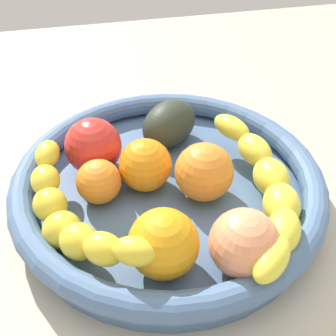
{
  "coord_description": "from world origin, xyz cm",
  "views": [
    {
      "loc": [
        7.95,
        34.18,
        37.89
      ],
      "look_at": [
        0.0,
        0.0,
        8.17
      ],
      "focal_mm": 43.22,
      "sensor_mm": 36.0,
      "label": 1
    }
  ],
  "objects_px": {
    "orange_front": "(204,172)",
    "tomato_red": "(93,146)",
    "banana_draped_left": "(70,216)",
    "avocado_dark": "(169,124)",
    "banana_draped_right": "(267,187)",
    "orange_rear": "(145,165)",
    "orange_mid_left": "(99,182)",
    "orange_mid_right": "(164,244)",
    "peach_blush": "(244,243)",
    "fruit_bowl": "(168,185)"
  },
  "relations": [
    {
      "from": "banana_draped_right",
      "to": "orange_rear",
      "type": "relative_size",
      "value": 4.18
    },
    {
      "from": "avocado_dark",
      "to": "tomato_red",
      "type": "bearing_deg",
      "value": 18.12
    },
    {
      "from": "fruit_bowl",
      "to": "orange_mid_right",
      "type": "height_order",
      "value": "orange_mid_right"
    },
    {
      "from": "orange_front",
      "to": "banana_draped_left",
      "type": "bearing_deg",
      "value": 12.91
    },
    {
      "from": "banana_draped_right",
      "to": "orange_mid_right",
      "type": "xyz_separation_m",
      "value": [
        0.13,
        0.05,
        0.0
      ]
    },
    {
      "from": "orange_front",
      "to": "tomato_red",
      "type": "distance_m",
      "value": 0.14
    },
    {
      "from": "banana_draped_left",
      "to": "orange_front",
      "type": "relative_size",
      "value": 2.97
    },
    {
      "from": "orange_front",
      "to": "orange_mid_left",
      "type": "bearing_deg",
      "value": -9.17
    },
    {
      "from": "orange_mid_left",
      "to": "avocado_dark",
      "type": "xyz_separation_m",
      "value": [
        -0.1,
        -0.09,
        0.0
      ]
    },
    {
      "from": "orange_mid_right",
      "to": "peach_blush",
      "type": "bearing_deg",
      "value": 167.28
    },
    {
      "from": "banana_draped_left",
      "to": "orange_mid_left",
      "type": "relative_size",
      "value": 3.89
    },
    {
      "from": "orange_mid_right",
      "to": "peach_blush",
      "type": "height_order",
      "value": "same"
    },
    {
      "from": "avocado_dark",
      "to": "orange_front",
      "type": "bearing_deg",
      "value": 97.66
    },
    {
      "from": "peach_blush",
      "to": "avocado_dark",
      "type": "relative_size",
      "value": 0.78
    },
    {
      "from": "orange_mid_left",
      "to": "orange_mid_right",
      "type": "distance_m",
      "value": 0.12
    },
    {
      "from": "orange_rear",
      "to": "tomato_red",
      "type": "relative_size",
      "value": 0.9
    },
    {
      "from": "orange_front",
      "to": "orange_mid_left",
      "type": "distance_m",
      "value": 0.12
    },
    {
      "from": "orange_mid_left",
      "to": "orange_mid_right",
      "type": "xyz_separation_m",
      "value": [
        -0.05,
        0.11,
        0.01
      ]
    },
    {
      "from": "peach_blush",
      "to": "orange_front",
      "type": "bearing_deg",
      "value": -86.51
    },
    {
      "from": "orange_mid_right",
      "to": "banana_draped_left",
      "type": "bearing_deg",
      "value": -33.39
    },
    {
      "from": "orange_mid_right",
      "to": "orange_rear",
      "type": "distance_m",
      "value": 0.12
    },
    {
      "from": "orange_front",
      "to": "orange_mid_right",
      "type": "relative_size",
      "value": 0.99
    },
    {
      "from": "orange_front",
      "to": "tomato_red",
      "type": "height_order",
      "value": "tomato_red"
    },
    {
      "from": "orange_mid_right",
      "to": "orange_front",
      "type": "bearing_deg",
      "value": -126.66
    },
    {
      "from": "orange_front",
      "to": "peach_blush",
      "type": "bearing_deg",
      "value": 93.49
    },
    {
      "from": "fruit_bowl",
      "to": "peach_blush",
      "type": "bearing_deg",
      "value": 109.09
    },
    {
      "from": "avocado_dark",
      "to": "tomato_red",
      "type": "height_order",
      "value": "tomato_red"
    },
    {
      "from": "peach_blush",
      "to": "orange_mid_left",
      "type": "bearing_deg",
      "value": -45.38
    },
    {
      "from": "orange_front",
      "to": "orange_rear",
      "type": "xyz_separation_m",
      "value": [
        0.06,
        -0.03,
        -0.0
      ]
    },
    {
      "from": "orange_mid_left",
      "to": "tomato_red",
      "type": "xyz_separation_m",
      "value": [
        0.0,
        -0.06,
        0.01
      ]
    },
    {
      "from": "orange_mid_left",
      "to": "peach_blush",
      "type": "bearing_deg",
      "value": 134.62
    },
    {
      "from": "banana_draped_left",
      "to": "orange_front",
      "type": "xyz_separation_m",
      "value": [
        -0.15,
        -0.03,
        -0.0
      ]
    },
    {
      "from": "orange_front",
      "to": "orange_mid_right",
      "type": "xyz_separation_m",
      "value": [
        0.07,
        0.09,
        0.0
      ]
    },
    {
      "from": "fruit_bowl",
      "to": "banana_draped_right",
      "type": "bearing_deg",
      "value": 150.01
    },
    {
      "from": "fruit_bowl",
      "to": "orange_front",
      "type": "distance_m",
      "value": 0.05
    },
    {
      "from": "banana_draped_left",
      "to": "avocado_dark",
      "type": "distance_m",
      "value": 0.2
    },
    {
      "from": "fruit_bowl",
      "to": "orange_rear",
      "type": "bearing_deg",
      "value": -22.6
    },
    {
      "from": "orange_front",
      "to": "fruit_bowl",
      "type": "bearing_deg",
      "value": -27.91
    },
    {
      "from": "fruit_bowl",
      "to": "peach_blush",
      "type": "height_order",
      "value": "peach_blush"
    },
    {
      "from": "banana_draped_left",
      "to": "avocado_dark",
      "type": "relative_size",
      "value": 2.32
    },
    {
      "from": "orange_front",
      "to": "orange_mid_left",
      "type": "relative_size",
      "value": 1.31
    },
    {
      "from": "fruit_bowl",
      "to": "tomato_red",
      "type": "relative_size",
      "value": 5.27
    },
    {
      "from": "orange_rear",
      "to": "tomato_red",
      "type": "height_order",
      "value": "tomato_red"
    },
    {
      "from": "avocado_dark",
      "to": "banana_draped_left",
      "type": "bearing_deg",
      "value": 46.5
    },
    {
      "from": "banana_draped_right",
      "to": "orange_mid_right",
      "type": "distance_m",
      "value": 0.14
    },
    {
      "from": "fruit_bowl",
      "to": "avocado_dark",
      "type": "bearing_deg",
      "value": -104.14
    },
    {
      "from": "peach_blush",
      "to": "orange_rear",
      "type": "bearing_deg",
      "value": -63.4
    },
    {
      "from": "orange_mid_right",
      "to": "avocado_dark",
      "type": "bearing_deg",
      "value": -104.72
    },
    {
      "from": "banana_draped_right",
      "to": "orange_mid_left",
      "type": "distance_m",
      "value": 0.18
    },
    {
      "from": "banana_draped_left",
      "to": "banana_draped_right",
      "type": "distance_m",
      "value": 0.21
    }
  ]
}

